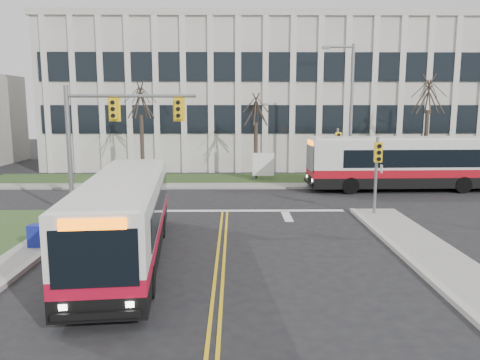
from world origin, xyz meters
name	(u,v)px	position (x,y,z in m)	size (l,w,h in m)	color
ground	(220,266)	(0.00, 0.00, 0.00)	(120.00, 120.00, 0.00)	black
sidewalk_cross	(303,186)	(5.00, 15.20, 0.07)	(44.00, 1.60, 0.14)	#9E9B93
building_lawn	(298,179)	(5.00, 18.00, 0.06)	(44.00, 5.00, 0.12)	#2C4C20
office_building	(282,98)	(5.00, 30.00, 6.00)	(40.00, 16.00, 12.00)	silver
mast_arm_signal	(104,127)	(-5.62, 7.16, 4.26)	(6.11, 0.38, 6.20)	slate
signal_pole_near	(377,165)	(7.20, 6.90, 2.50)	(0.34, 0.39, 3.80)	slate
signal_pole_far	(338,148)	(7.20, 15.40, 2.50)	(0.34, 0.39, 3.80)	slate
streetlight	(349,107)	(8.03, 16.20, 5.19)	(2.15, 0.25, 9.20)	slate
directory_sign	(263,165)	(2.50, 17.50, 1.17)	(1.50, 0.12, 2.00)	slate
tree_left	(141,102)	(-6.00, 18.00, 5.51)	(1.80, 1.80, 7.70)	#42352B
tree_mid	(256,111)	(2.00, 18.20, 4.88)	(1.80, 1.80, 6.82)	#42352B
tree_right	(428,96)	(14.00, 18.00, 5.91)	(1.80, 1.80, 8.25)	#42352B
bus_main	(125,220)	(-3.23, 0.68, 1.42)	(2.30, 10.64, 2.84)	silver
bus_cross	(407,164)	(11.26, 14.00, 1.62)	(2.64, 12.18, 3.25)	silver
newspaper_box_blue	(36,237)	(-6.80, 1.84, 0.47)	(0.50, 0.45, 0.95)	navy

